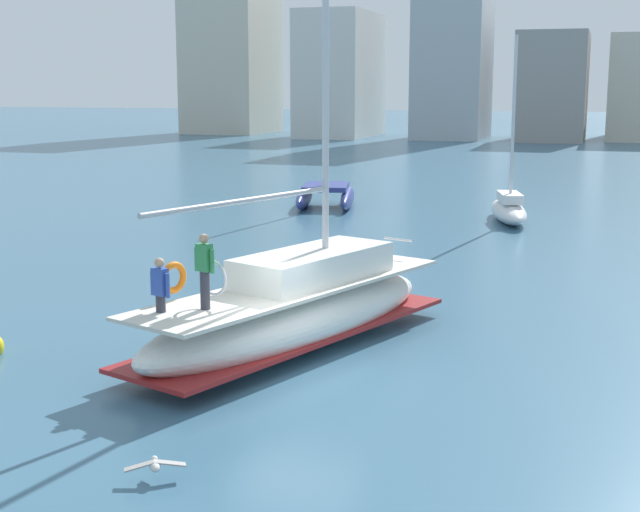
% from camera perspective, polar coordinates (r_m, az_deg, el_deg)
% --- Properties ---
extents(ground_plane, '(400.00, 400.00, 0.00)m').
position_cam_1_polar(ground_plane, '(19.23, -1.38, -7.53)').
color(ground_plane, '#38607A').
extents(main_sailboat, '(5.54, 9.84, 14.33)m').
position_cam_1_polar(main_sailboat, '(21.08, -1.52, -3.29)').
color(main_sailboat, white).
rests_on(main_sailboat, ground).
extents(moored_sloop_near, '(2.72, 5.90, 8.11)m').
position_cam_1_polar(moored_sloop_near, '(41.26, 11.76, 2.94)').
color(moored_sloop_near, white).
rests_on(moored_sloop_near, ground).
extents(moored_sloop_far, '(3.95, 6.20, 8.97)m').
position_cam_1_polar(moored_sloop_far, '(45.33, 0.37, 3.92)').
color(moored_sloop_far, navy).
rests_on(moored_sloop_far, ground).
extents(seagull, '(0.88, 0.60, 0.16)m').
position_cam_1_polar(seagull, '(14.55, -10.32, -12.78)').
color(seagull, silver).
rests_on(seagull, ground).
extents(waterfront_buildings, '(86.68, 20.04, 27.99)m').
position_cam_1_polar(waterfront_buildings, '(107.35, 14.13, 12.70)').
color(waterfront_buildings, beige).
rests_on(waterfront_buildings, ground).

